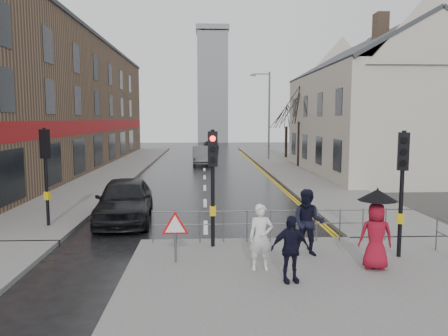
{
  "coord_description": "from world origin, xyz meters",
  "views": [
    {
      "loc": [
        -0.06,
        -12.22,
        3.83
      ],
      "look_at": [
        0.74,
        4.87,
        1.92
      ],
      "focal_mm": 35.0,
      "sensor_mm": 36.0,
      "label": 1
    }
  ],
  "objects": [
    {
      "name": "traffic_signal_far_left",
      "position": [
        -5.5,
        3.0,
        2.46
      ],
      "size": [
        0.34,
        0.33,
        3.4
      ],
      "color": "black",
      "rests_on": "left_pavement"
    },
    {
      "name": "car_far",
      "position": [
        0.76,
        39.09,
        0.65
      ],
      "size": [
        2.18,
        4.58,
        1.29
      ],
      "primitive_type": "imported",
      "rotation": [
        0.0,
        0.0,
        3.06
      ],
      "color": "black",
      "rests_on": "ground"
    },
    {
      "name": "building_right_cream",
      "position": [
        12.0,
        18.0,
        4.78
      ],
      "size": [
        9.0,
        16.4,
        10.1
      ],
      "color": "beige",
      "rests_on": "ground"
    },
    {
      "name": "left_pavement",
      "position": [
        -6.5,
        23.0,
        0.07
      ],
      "size": [
        4.0,
        44.0,
        0.14
      ],
      "primitive_type": "cube",
      "color": "#605E5B",
      "rests_on": "ground"
    },
    {
      "name": "street_lamp",
      "position": [
        5.82,
        28.0,
        4.71
      ],
      "size": [
        1.83,
        0.25,
        8.0
      ],
      "color": "#595B5E",
      "rests_on": "right_pavement"
    },
    {
      "name": "pedestrian_b",
      "position": [
        2.76,
        -0.77,
        1.05
      ],
      "size": [
        1.07,
        0.96,
        1.82
      ],
      "primitive_type": "imported",
      "rotation": [
        0.0,
        0.0,
        -0.36
      ],
      "color": "black",
      "rests_on": "near_pavement"
    },
    {
      "name": "pavement_bridge_right",
      "position": [
        6.5,
        3.0,
        0.07
      ],
      "size": [
        4.0,
        4.2,
        0.14
      ],
      "primitive_type": "cube",
      "color": "#605E5B",
      "rests_on": "ground"
    },
    {
      "name": "building_left_terrace",
      "position": [
        -12.0,
        22.0,
        5.0
      ],
      "size": [
        8.0,
        42.0,
        10.0
      ],
      "primitive_type": "cube",
      "color": "brown",
      "rests_on": "ground"
    },
    {
      "name": "pedestrian_d",
      "position": [
        1.89,
        -2.68,
        0.91
      ],
      "size": [
        0.94,
        0.49,
        1.54
      ],
      "primitive_type": "imported",
      "rotation": [
        0.0,
        0.0,
        0.13
      ],
      "color": "black",
      "rests_on": "near_pavement"
    },
    {
      "name": "church_tower",
      "position": [
        1.5,
        62.0,
        9.0
      ],
      "size": [
        5.0,
        5.0,
        18.0
      ],
      "primitive_type": "cube",
      "color": "gray",
      "rests_on": "ground"
    },
    {
      "name": "car_parked",
      "position": [
        -3.01,
        4.0,
        0.83
      ],
      "size": [
        2.31,
        4.98,
        1.65
      ],
      "primitive_type": "imported",
      "rotation": [
        0.0,
        0.0,
        0.07
      ],
      "color": "black",
      "rests_on": "ground"
    },
    {
      "name": "tree_near",
      "position": [
        7.5,
        22.0,
        5.14
      ],
      "size": [
        2.4,
        2.4,
        6.58
      ],
      "color": "#2F221A",
      "rests_on": "right_pavement"
    },
    {
      "name": "right_pavement",
      "position": [
        6.5,
        25.0,
        0.07
      ],
      "size": [
        4.0,
        40.0,
        0.14
      ],
      "primitive_type": "cube",
      "color": "#605E5B",
      "rests_on": "ground"
    },
    {
      "name": "pedestrian_a",
      "position": [
        1.33,
        -1.85,
        0.96
      ],
      "size": [
        0.6,
        0.39,
        1.63
      ],
      "primitive_type": "imported",
      "rotation": [
        0.0,
        0.0,
        -0.0
      ],
      "color": "silver",
      "rests_on": "near_pavement"
    },
    {
      "name": "car_mid",
      "position": [
        -0.14,
        24.62,
        0.78
      ],
      "size": [
        1.85,
        4.81,
        1.56
      ],
      "primitive_type": "imported",
      "rotation": [
        0.0,
        0.0,
        0.04
      ],
      "color": "#4F5254",
      "rests_on": "ground"
    },
    {
      "name": "guard_railing_front",
      "position": [
        1.95,
        0.6,
        0.86
      ],
      "size": [
        7.14,
        0.04,
        1.0
      ],
      "color": "#595B5E",
      "rests_on": "near_pavement"
    },
    {
      "name": "warning_sign",
      "position": [
        -0.8,
        -1.21,
        1.04
      ],
      "size": [
        0.8,
        0.07,
        1.35
      ],
      "color": "#595B5E",
      "rests_on": "near_pavement"
    },
    {
      "name": "near_pavement",
      "position": [
        3.0,
        -3.5,
        0.07
      ],
      "size": [
        10.0,
        9.0,
        0.14
      ],
      "primitive_type": "cube",
      "color": "#605E5B",
      "rests_on": "ground"
    },
    {
      "name": "ground",
      "position": [
        0.0,
        0.0,
        0.0
      ],
      "size": [
        120.0,
        120.0,
        0.0
      ],
      "primitive_type": "plane",
      "color": "black",
      "rests_on": "ground"
    },
    {
      "name": "traffic_signal_near_left",
      "position": [
        0.2,
        0.2,
        2.46
      ],
      "size": [
        0.28,
        0.27,
        3.4
      ],
      "color": "black",
      "rests_on": "near_pavement"
    },
    {
      "name": "tree_far",
      "position": [
        8.0,
        30.0,
        4.42
      ],
      "size": [
        2.4,
        2.4,
        5.64
      ],
      "color": "#2F221A",
      "rests_on": "right_pavement"
    },
    {
      "name": "traffic_signal_near_right",
      "position": [
        5.2,
        -1.0,
        2.46
      ],
      "size": [
        0.34,
        0.33,
        3.4
      ],
      "color": "black",
      "rests_on": "near_pavement"
    },
    {
      "name": "pedestrian_with_umbrella",
      "position": [
        4.17,
        -1.92,
        1.24
      ],
      "size": [
        0.96,
        0.96,
        2.0
      ],
      "color": "maroon",
      "rests_on": "near_pavement"
    }
  ]
}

